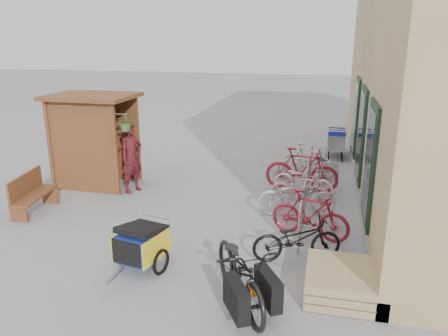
% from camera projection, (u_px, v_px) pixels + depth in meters
% --- Properties ---
extents(ground, '(80.00, 80.00, 0.00)m').
position_uv_depth(ground, '(182.00, 235.00, 8.70)').
color(ground, gray).
extents(kiosk, '(2.49, 1.65, 2.40)m').
position_uv_depth(kiosk, '(91.00, 127.00, 11.28)').
color(kiosk, brown).
rests_on(kiosk, ground).
extents(bike_rack, '(0.05, 5.35, 0.86)m').
position_uv_depth(bike_rack, '(307.00, 182.00, 10.28)').
color(bike_rack, '#A5A8AD').
rests_on(bike_rack, ground).
extents(pallet_stack, '(1.00, 1.20, 0.40)m').
position_uv_depth(pallet_stack, '(339.00, 281.00, 6.67)').
color(pallet_stack, tan).
rests_on(pallet_stack, ground).
extents(bench, '(0.63, 1.45, 0.89)m').
position_uv_depth(bench, '(31.00, 193.00, 9.74)').
color(bench, brown).
rests_on(bench, ground).
extents(shopping_carts, '(0.56, 1.55, 1.01)m').
position_uv_depth(shopping_carts, '(336.00, 139.00, 14.34)').
color(shopping_carts, silver).
rests_on(shopping_carts, ground).
extents(child_trailer, '(0.92, 1.45, 0.84)m').
position_uv_depth(child_trailer, '(141.00, 243.00, 7.34)').
color(child_trailer, '#1B3698').
rests_on(child_trailer, ground).
extents(cargo_bike, '(1.61, 2.07, 1.05)m').
position_uv_depth(cargo_bike, '(241.00, 272.00, 6.34)').
color(cargo_bike, black).
rests_on(cargo_bike, ground).
extents(person_kiosk, '(0.65, 0.77, 1.79)m').
position_uv_depth(person_kiosk, '(132.00, 158.00, 10.93)').
color(person_kiosk, maroon).
rests_on(person_kiosk, ground).
extents(bike_0, '(1.67, 1.04, 0.83)m').
position_uv_depth(bike_0, '(297.00, 239.00, 7.62)').
color(bike_0, black).
rests_on(bike_0, ground).
extents(bike_1, '(1.64, 0.88, 0.95)m').
position_uv_depth(bike_1, '(310.00, 215.00, 8.49)').
color(bike_1, maroon).
rests_on(bike_1, ground).
extents(bike_2, '(1.78, 0.88, 0.90)m').
position_uv_depth(bike_2, '(297.00, 197.00, 9.54)').
color(bike_2, '#B4B4B9').
rests_on(bike_2, ground).
extents(bike_3, '(1.52, 0.69, 0.88)m').
position_uv_depth(bike_3, '(300.00, 190.00, 9.96)').
color(bike_3, pink).
rests_on(bike_3, ground).
extents(bike_4, '(1.63, 0.98, 0.81)m').
position_uv_depth(bike_4, '(303.00, 180.00, 10.75)').
color(bike_4, silver).
rests_on(bike_4, ground).
extents(bike_5, '(1.90, 0.68, 1.12)m').
position_uv_depth(bike_5, '(302.00, 170.00, 11.10)').
color(bike_5, maroon).
rests_on(bike_5, ground).
extents(bike_6, '(1.73, 0.73, 0.89)m').
position_uv_depth(bike_6, '(308.00, 165.00, 11.93)').
color(bike_6, '#B4B4B9').
rests_on(bike_6, ground).
extents(bike_7, '(1.67, 0.97, 0.97)m').
position_uv_depth(bike_7, '(308.00, 161.00, 12.16)').
color(bike_7, '#B4B4B9').
rests_on(bike_7, ground).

